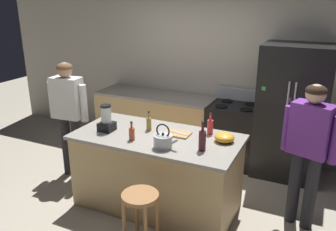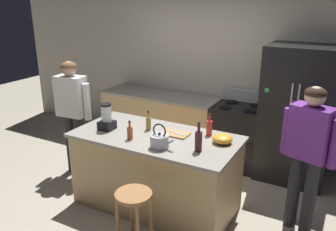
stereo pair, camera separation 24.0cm
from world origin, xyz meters
The scene contains 18 objects.
ground_plane centered at (0.00, 0.00, 0.00)m, with size 14.00×14.00×0.00m, color #B2A893.
back_wall centered at (0.00, 1.95, 1.35)m, with size 8.00×0.10×2.70m, color beige.
kitchen_island centered at (0.00, 0.00, 0.46)m, with size 1.92×0.95×0.91m.
back_counter_run centered at (-0.80, 1.55, 0.46)m, with size 2.00×0.64×0.91m.
refrigerator centered at (1.31, 1.50, 0.92)m, with size 0.90×0.73×1.84m.
stove_range centered at (0.53, 1.52, 0.47)m, with size 0.76×0.65×1.09m.
person_by_island_left centered at (-1.43, 0.18, 0.98)m, with size 0.60×0.26×1.62m.
person_by_sink_right centered at (1.60, 0.34, 0.97)m, with size 0.59×0.33×1.61m.
bar_stool centered at (0.22, -0.79, 0.50)m, with size 0.36×0.36×0.64m.
blender_appliance centered at (-0.61, -0.11, 1.05)m, with size 0.17×0.17×0.32m.
bottle_wine centered at (0.60, -0.16, 1.03)m, with size 0.08×0.08×0.32m.
bottle_soda centered at (0.53, 0.31, 1.01)m, with size 0.07×0.07×0.26m.
bottle_cooking_sauce centered at (-0.19, -0.23, 0.99)m, with size 0.06×0.06×0.22m.
bottle_vinegar centered at (-0.16, 0.11, 1.00)m, with size 0.06×0.06×0.24m.
mixing_bowl centered at (0.75, 0.16, 0.96)m, with size 0.22×0.22×0.10m, color orange.
tea_kettle centered at (0.21, -0.27, 0.99)m, with size 0.28×0.20×0.27m.
cutting_board centered at (0.20, 0.13, 0.92)m, with size 0.30×0.20×0.02m, color #B7844C.
chef_knife centered at (0.22, 0.13, 0.93)m, with size 0.22×0.03×0.01m, color #B7BABF.
Camera 1 is at (1.69, -3.29, 2.43)m, focal length 37.27 mm.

